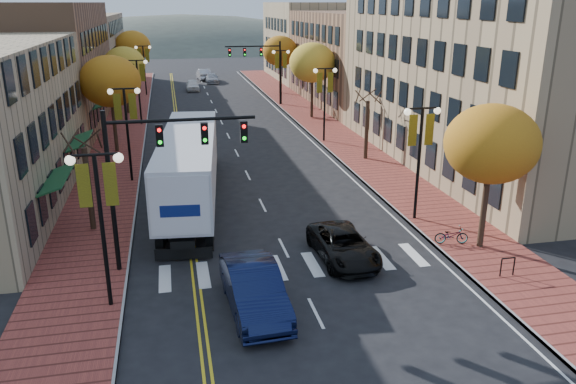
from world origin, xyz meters
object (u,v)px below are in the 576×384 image
navy_sedan (254,289)px  black_suv (343,245)px  semi_truck (191,160)px  bicycle (451,235)px

navy_sedan → black_suv: size_ratio=1.09×
semi_truck → bicycle: semi_truck is taller
semi_truck → navy_sedan: (1.66, -12.75, -1.60)m
black_suv → bicycle: size_ratio=3.13×
black_suv → bicycle: (5.43, 0.29, -0.12)m
semi_truck → navy_sedan: 12.95m
navy_sedan → bicycle: size_ratio=3.42×
semi_truck → black_suv: 11.25m
navy_sedan → bicycle: 10.72m
semi_truck → navy_sedan: bearing=-76.9°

